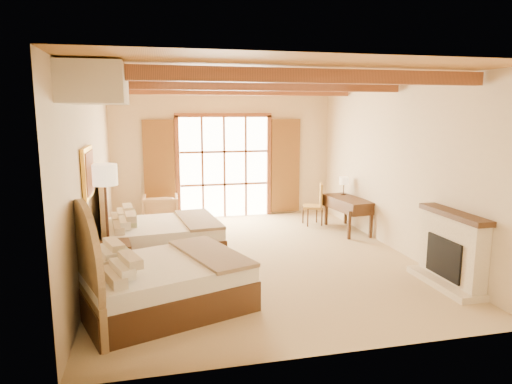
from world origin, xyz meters
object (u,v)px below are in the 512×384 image
object	(u,v)px
bed_far	(152,235)
nightstand	(113,264)
armchair	(161,211)
desk	(348,213)
bed_near	(152,279)

from	to	relation	value
bed_far	nightstand	world-z (taller)	bed_far
bed_far	armchair	distance (m)	2.30
nightstand	desk	xyz separation A→B (m)	(4.86, 2.14, 0.08)
bed_far	armchair	world-z (taller)	bed_far
bed_near	nightstand	world-z (taller)	bed_near
armchair	desk	xyz separation A→B (m)	(4.05, -1.37, 0.03)
bed_far	nightstand	xyz separation A→B (m)	(-0.60, -1.22, -0.10)
bed_far	armchair	xyz separation A→B (m)	(0.21, 2.29, -0.05)
bed_near	bed_far	xyz separation A→B (m)	(0.02, 2.29, -0.00)
armchair	desk	bearing A→B (deg)	163.94
armchair	desk	distance (m)	4.28
nightstand	bed_far	bearing A→B (deg)	57.00
armchair	bed_near	bearing A→B (deg)	89.69
nightstand	bed_near	bearing A→B (deg)	-68.63
desk	bed_near	bearing A→B (deg)	-150.09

